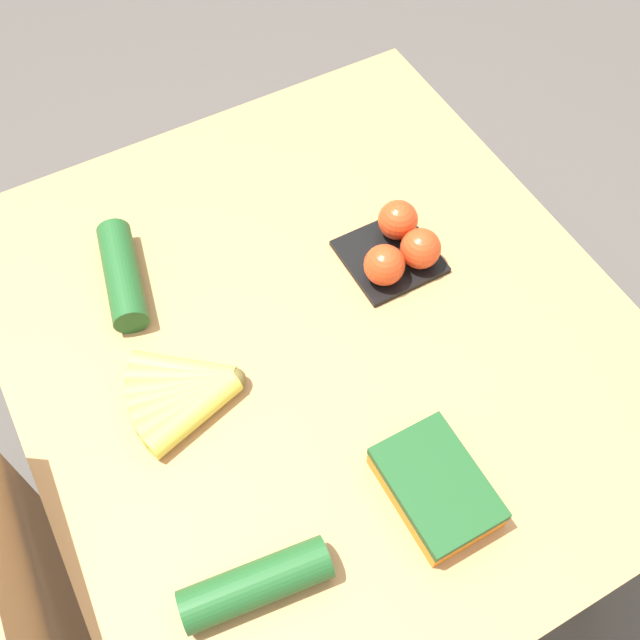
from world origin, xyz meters
TOP-DOWN VIEW (x-y plane):
  - ground_plane at (0.00, 0.00)m, footprint 12.00×12.00m
  - dining_table at (0.00, 0.00)m, footprint 1.03×0.91m
  - banana_bunch at (-0.01, 0.22)m, footprint 0.17×0.17m
  - tomato_pack at (0.06, -0.18)m, footprint 0.14×0.14m
  - carrot_bag at (-0.30, -0.01)m, footprint 0.17×0.11m
  - cucumber_near at (-0.30, 0.25)m, footprint 0.08×0.19m
  - cucumber_far at (0.23, 0.23)m, footprint 0.20×0.09m

SIDE VIEW (x-z plane):
  - ground_plane at x=0.00m, z-range 0.00..0.00m
  - dining_table at x=0.00m, z-range 0.26..0.99m
  - banana_bunch at x=-0.01m, z-range 0.73..0.77m
  - carrot_bag at x=-0.30m, z-range 0.74..0.78m
  - cucumber_near at x=-0.30m, z-range 0.73..0.79m
  - cucumber_far at x=0.23m, z-range 0.73..0.79m
  - tomato_pack at x=0.06m, z-range 0.73..0.81m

